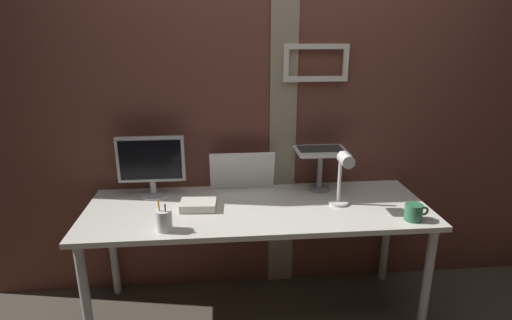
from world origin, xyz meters
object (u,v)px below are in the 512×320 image
Objects in this scene: desk_lamp at (343,174)px; whiteboard_panel at (242,171)px; monitor at (151,163)px; pen_cup at (164,220)px; laptop at (319,139)px; coffee_mug at (414,212)px.

whiteboard_panel is at bearing 149.99° from desk_lamp.
whiteboard_panel is 0.63m from desk_lamp.
monitor is 2.30× the size of pen_cup.
laptop is at bearing 4.59° from whiteboard_panel.
monitor is 1.00× the size of whiteboard_panel.
desk_lamp is at bearing 150.73° from coffee_mug.
desk_lamp reaches higher than coffee_mug.
desk_lamp is at bearing 11.12° from pen_cup.
whiteboard_panel is at bearing -175.41° from laptop.
monitor is at bearing 104.54° from pen_cup.
laptop reaches higher than desk_lamp.
coffee_mug is (0.89, -0.51, -0.08)m from whiteboard_panel.
whiteboard_panel is 1.02m from coffee_mug.
monitor reaches higher than whiteboard_panel.
desk_lamp is 0.42m from coffee_mug.
monitor is 0.51m from pen_cup.
desk_lamp reaches higher than whiteboard_panel.
monitor is 1.04m from laptop.
pen_cup is at bearing -130.11° from whiteboard_panel.
laptop reaches higher than pen_cup.
pen_cup reaches higher than coffee_mug.
laptop is at bearing 126.21° from coffee_mug.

